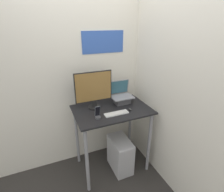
# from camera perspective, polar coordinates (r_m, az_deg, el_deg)

# --- Properties ---
(ground_plane) EXTENTS (12.00, 12.00, 0.00)m
(ground_plane) POSITION_cam_1_polar(r_m,az_deg,el_deg) (2.59, 3.04, -26.03)
(ground_plane) COLOR #2D2B28
(wall_back) EXTENTS (6.00, 0.06, 2.60)m
(wall_back) POSITION_cam_1_polar(r_m,az_deg,el_deg) (2.44, -3.76, 7.59)
(wall_back) COLOR silver
(wall_back) RESTS_ON ground_plane
(wall_side_right) EXTENTS (0.05, 6.00, 2.60)m
(wall_side_right) POSITION_cam_1_polar(r_m,az_deg,el_deg) (2.12, 17.74, 3.98)
(wall_side_right) COLOR silver
(wall_side_right) RESTS_ON ground_plane
(desk) EXTENTS (0.96, 0.64, 0.93)m
(desk) POSITION_cam_1_polar(r_m,az_deg,el_deg) (2.31, -0.03, -8.00)
(desk) COLOR black
(desk) RESTS_ON ground_plane
(laptop) EXTENTS (0.29, 0.23, 0.30)m
(laptop) POSITION_cam_1_polar(r_m,az_deg,el_deg) (2.37, 3.14, -0.37)
(laptop) COLOR #4C4C51
(laptop) RESTS_ON desk
(monitor) EXTENTS (0.47, 0.16, 0.48)m
(monitor) POSITION_cam_1_polar(r_m,az_deg,el_deg) (2.18, -5.98, 1.74)
(monitor) COLOR black
(monitor) RESTS_ON desk
(keyboard) EXTENTS (0.29, 0.09, 0.02)m
(keyboard) POSITION_cam_1_polar(r_m,az_deg,el_deg) (2.11, 1.49, -5.67)
(keyboard) COLOR white
(keyboard) RESTS_ON desk
(mouse) EXTENTS (0.04, 0.06, 0.03)m
(mouse) POSITION_cam_1_polar(r_m,az_deg,el_deg) (2.21, 5.83, -4.31)
(mouse) COLOR #262626
(mouse) RESTS_ON desk
(cell_phone) EXTENTS (0.06, 0.06, 0.15)m
(cell_phone) POSITION_cam_1_polar(r_m,az_deg,el_deg) (2.01, -4.66, -6.02)
(cell_phone) COLOR #4C4C51
(cell_phone) RESTS_ON desk
(computer_tower) EXTENTS (0.24, 0.41, 0.48)m
(computer_tower) POSITION_cam_1_polar(r_m,az_deg,el_deg) (2.58, 2.69, -18.48)
(computer_tower) COLOR silver
(computer_tower) RESTS_ON ground_plane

